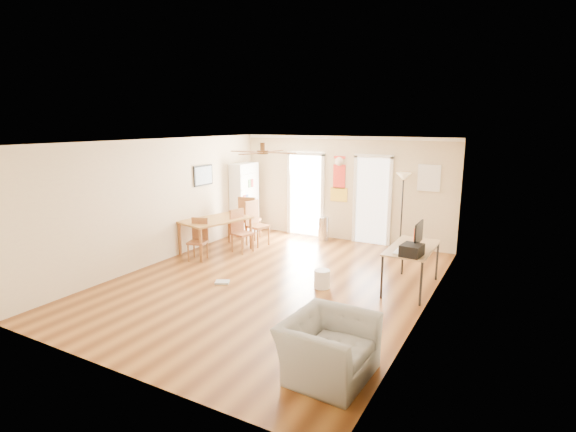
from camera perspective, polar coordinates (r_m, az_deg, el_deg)
The scene contains 29 objects.
floor at distance 8.30m, azimuth -2.02°, elevation -8.55°, with size 7.00×7.00×0.00m, color brown.
ceiling at distance 7.78m, azimuth -2.16°, elevation 9.68°, with size 5.50×7.00×0.00m, color silver, non-canonical shape.
wall_back at distance 11.04m, azimuth 7.28°, elevation 3.53°, with size 5.50×0.04×2.60m, color beige, non-canonical shape.
wall_front at distance 5.35m, azimuth -21.80°, elevation -6.51°, with size 5.50×0.04×2.60m, color beige, non-canonical shape.
wall_left at distance 9.62m, azimuth -16.30°, elevation 1.87°, with size 0.04×7.00×2.60m, color beige, non-canonical shape.
wall_right at distance 6.97m, azimuth 17.72°, elevation -1.98°, with size 0.04×7.00×2.60m, color beige, non-canonical shape.
crown_molding at distance 7.78m, azimuth -2.16°, elevation 9.38°, with size 5.50×7.00×0.08m, color white, non-canonical shape.
kitchen_doorway at distance 11.49m, azimuth 2.34°, elevation 2.68°, with size 0.90×0.10×2.10m, color white, non-canonical shape.
bathroom_doorway at distance 10.82m, azimuth 10.91°, elevation 1.89°, with size 0.80×0.10×2.10m, color white, non-canonical shape.
wall_decal at distance 11.04m, azimuth 6.67°, elevation 4.85°, with size 0.46×0.03×1.10m, color red.
ac_grille at distance 10.39m, azimuth 17.87°, elevation 4.73°, with size 0.50×0.04×0.60m, color white.
framed_poster at distance 10.57m, azimuth -10.97°, elevation 5.21°, with size 0.04×0.66×0.48m, color black.
ceiling_fan at distance 7.53m, azimuth -3.33°, elevation 8.29°, with size 1.24×1.24×0.20m, color #593819, non-canonical shape.
bookshelf at distance 11.69m, azimuth -5.69°, elevation 2.26°, with size 0.38×0.85×1.88m, color white, non-canonical shape.
dining_table at distance 10.21m, azimuth -9.34°, elevation -2.49°, with size 0.92×1.54×0.77m, color olive, non-canonical shape.
dining_chair_right_a at distance 10.58m, azimuth -3.97°, elevation -1.02°, with size 0.44×0.44×1.06m, color #9C6632, non-canonical shape.
dining_chair_right_b at distance 10.07m, azimuth -5.95°, elevation -2.00°, with size 0.40×0.40×0.97m, color #A55F35, non-canonical shape.
dining_chair_near at distance 9.64m, azimuth -11.70°, elevation -3.06°, with size 0.37×0.37×0.90m, color brown, non-canonical shape.
dining_chair_far at distance 11.19m, azimuth -4.96°, elevation -0.21°, with size 0.45×0.45×1.10m, color #9B5C32, non-canonical shape.
trash_can at distance 11.09m, azimuth 4.63°, elevation -1.65°, with size 0.28×0.28×0.60m, color #BABABC.
torchiere_lamp at distance 10.41m, azimuth 14.57°, elevation 0.50°, with size 0.34×0.34×1.81m, color black, non-canonical shape.
computer_desk at distance 8.15m, azimuth 15.71°, elevation -6.51°, with size 0.73×1.45×0.78m, color tan, non-canonical shape.
imac at distance 7.78m, azimuth 16.63°, elevation -2.55°, with size 0.07×0.53×0.50m, color black, non-canonical shape.
keyboard at distance 7.69m, azimuth 14.18°, elevation -4.46°, with size 0.12×0.37×0.01m, color white.
printer at distance 7.48m, azimuth 15.81°, elevation -4.30°, with size 0.32×0.37×0.19m, color black.
orange_bottle at distance 8.39m, azimuth 16.29°, elevation -2.37°, with size 0.08×0.08×0.24m, color red.
wastebasket_a at distance 7.99m, azimuth 4.45°, elevation -8.16°, with size 0.29×0.29×0.33m, color white.
floor_cloth at distance 8.32m, azimuth -8.54°, elevation -8.50°, with size 0.25×0.20×0.04m, color #A4A49E.
armchair at distance 5.37m, azimuth 5.25°, elevation -16.68°, with size 1.07×0.94×0.70m, color gray.
Camera 1 is at (3.99, -6.67, 2.93)m, focal length 27.33 mm.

